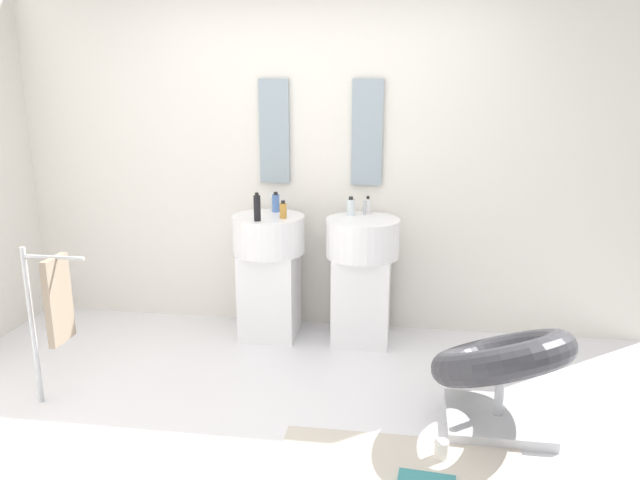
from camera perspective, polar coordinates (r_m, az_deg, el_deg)
name	(u,v)px	position (r m, az deg, el deg)	size (l,w,h in m)	color
ground_plane	(277,439)	(3.46, -3.98, -18.00)	(4.80, 3.60, 0.04)	silver
rear_partition	(322,156)	(4.57, 0.15, 7.80)	(4.80, 0.10, 2.60)	silver
pedestal_sink_left	(269,269)	(4.49, -4.73, -2.73)	(0.52, 0.52, 1.01)	white
pedestal_sink_right	(362,273)	(4.39, 3.92, -3.12)	(0.52, 0.52, 1.01)	white
vanity_mirror_left	(274,132)	(4.55, -4.27, 10.02)	(0.22, 0.03, 0.75)	#8C9EA8
vanity_mirror_right	(367,133)	(4.45, 4.41, 9.92)	(0.22, 0.03, 0.75)	#8C9EA8
lounge_chair	(502,366)	(3.52, 16.53, -11.16)	(1.10, 1.10, 0.65)	#B7BABF
towel_rack	(54,303)	(3.78, -23.50, -5.40)	(0.37, 0.22, 0.95)	#B7BABF
area_rug	(400,471)	(3.21, 7.41, -20.54)	(1.22, 0.62, 0.01)	beige
coffee_mug	(441,449)	(3.30, 11.21, -18.54)	(0.07, 0.07, 0.09)	white
soap_bottle_amber	(283,210)	(4.30, -3.45, 2.77)	(0.05, 0.05, 0.13)	#C68C38
soap_bottle_white	(368,206)	(4.46, 4.47, 3.20)	(0.04, 0.04, 0.13)	white
soap_bottle_blue	(276,203)	(4.51, -4.13, 3.46)	(0.05, 0.05, 0.15)	#4C72B7
soap_bottle_clear	(351,207)	(4.37, 2.89, 3.07)	(0.06, 0.06, 0.14)	silver
soap_bottle_black	(257,208)	(4.22, -5.87, 3.00)	(0.05, 0.05, 0.20)	black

